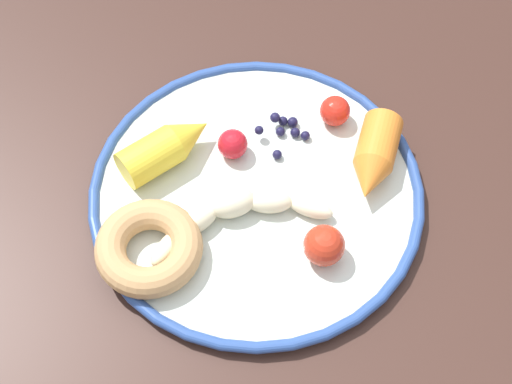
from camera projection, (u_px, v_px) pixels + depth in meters
name	position (u px, v px, depth m)	size (l,w,h in m)	color
ground_plane	(245.00, 375.00, 1.45)	(6.00, 6.00, 0.00)	#333434
dining_table	(239.00, 208.00, 0.90)	(1.16, 0.95, 0.71)	#39231C
plate	(256.00, 193.00, 0.81)	(0.36, 0.36, 0.02)	silver
banana	(235.00, 212.00, 0.78)	(0.19, 0.09, 0.03)	beige
carrot_orange	(375.00, 158.00, 0.81)	(0.11, 0.10, 0.04)	orange
carrot_yellow	(167.00, 147.00, 0.81)	(0.11, 0.05, 0.04)	yellow
donut	(149.00, 248.00, 0.76)	(0.11, 0.11, 0.03)	tan
blueberry_pile	(284.00, 130.00, 0.84)	(0.05, 0.05, 0.02)	#191638
tomato_near	(335.00, 111.00, 0.84)	(0.03, 0.03, 0.03)	red
tomato_mid	(233.00, 144.00, 0.82)	(0.03, 0.03, 0.03)	red
tomato_far	(324.00, 246.00, 0.75)	(0.04, 0.04, 0.04)	red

